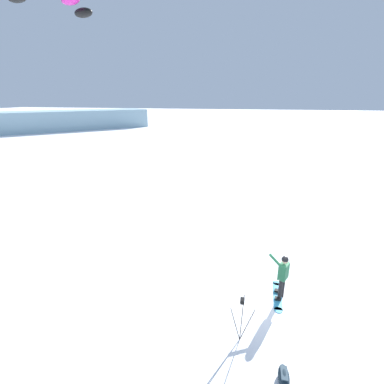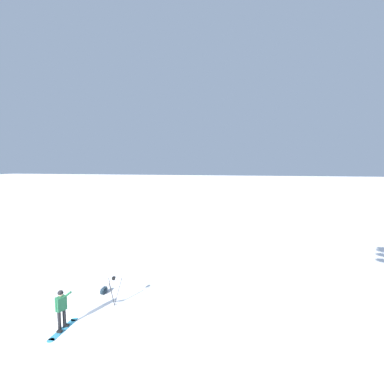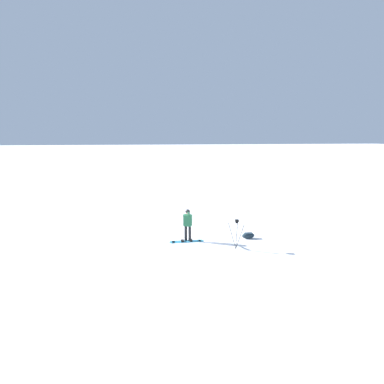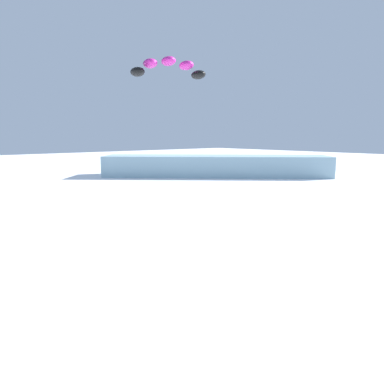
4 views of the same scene
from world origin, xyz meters
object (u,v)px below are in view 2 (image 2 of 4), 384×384
(snowboarder, at_px, (61,305))
(camera_tripod, at_px, (114,285))
(snowboard, at_px, (63,329))
(gear_bag_large, at_px, (104,290))

(snowboarder, height_order, camera_tripod, snowboarder)
(snowboarder, bearing_deg, camera_tripod, -120.59)
(snowboard, bearing_deg, camera_tripod, -118.19)
(gear_bag_large, height_order, camera_tripod, camera_tripod)
(snowboarder, bearing_deg, gear_bag_large, -92.37)
(snowboard, distance_m, gear_bag_large, 3.31)
(gear_bag_large, bearing_deg, camera_tripod, 137.67)
(snowboarder, xyz_separation_m, gear_bag_large, (-0.13, -3.24, -0.87))
(snowboarder, xyz_separation_m, snowboard, (-0.08, 0.07, -1.02))
(snowboarder, xyz_separation_m, camera_tripod, (-1.29, -2.18, 0.00))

